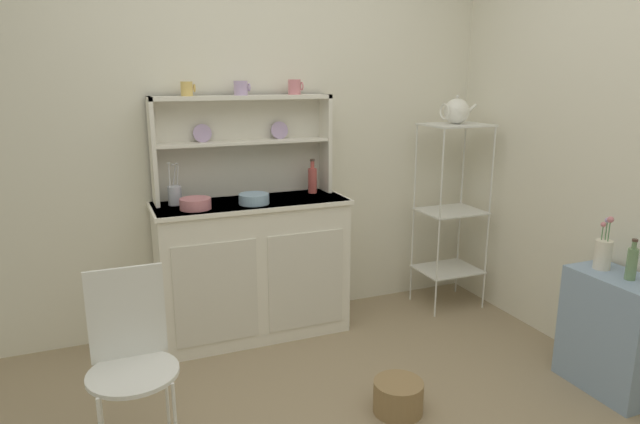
{
  "coord_description": "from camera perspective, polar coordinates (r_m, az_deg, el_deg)",
  "views": [
    {
      "loc": [
        -0.95,
        -1.81,
        1.61
      ],
      "look_at": [
        0.25,
        1.12,
        0.82
      ],
      "focal_mm": 31.21,
      "sensor_mm": 36.0,
      "label": 1
    }
  ],
  "objects": [
    {
      "name": "oil_bottle",
      "position": [
        3.13,
        29.34,
        -4.57
      ],
      "size": [
        0.05,
        0.05,
        0.21
      ],
      "color": "#6B8C60",
      "rests_on": "side_shelf_blue"
    },
    {
      "name": "cup_lilac_1",
      "position": [
        3.41,
        -8.1,
        12.47
      ],
      "size": [
        0.1,
        0.08,
        0.08
      ],
      "color": "#B79ECC",
      "rests_on": "hutch_shelf_unit"
    },
    {
      "name": "flower_vase",
      "position": [
        3.23,
        27.04,
        -3.73
      ],
      "size": [
        0.08,
        0.08,
        0.28
      ],
      "color": "silver",
      "rests_on": "side_shelf_blue"
    },
    {
      "name": "cup_rose_2",
      "position": [
        3.51,
        -2.61,
        12.69
      ],
      "size": [
        0.09,
        0.08,
        0.09
      ],
      "color": "#D17A84",
      "rests_on": "hutch_shelf_unit"
    },
    {
      "name": "bowl_mixing_large",
      "position": [
        3.23,
        -12.66,
        0.84
      ],
      "size": [
        0.18,
        0.18,
        0.06
      ],
      "primitive_type": "cylinder",
      "color": "#D17A84",
      "rests_on": "hutch_cabinet"
    },
    {
      "name": "wall_back",
      "position": [
        3.58,
        -6.86,
        8.17
      ],
      "size": [
        3.84,
        0.05,
        2.5
      ],
      "primitive_type": "cube",
      "color": "silver",
      "rests_on": "ground"
    },
    {
      "name": "floor_basket",
      "position": [
        2.88,
        8.02,
        -18.24
      ],
      "size": [
        0.24,
        0.24,
        0.16
      ],
      "primitive_type": "cylinder",
      "color": "#93754C",
      "rests_on": "ground"
    },
    {
      "name": "jam_bottle",
      "position": [
        3.57,
        -0.78,
        3.36
      ],
      "size": [
        0.06,
        0.06,
        0.22
      ],
      "color": "#B74C47",
      "rests_on": "hutch_cabinet"
    },
    {
      "name": "bowl_floral_medium",
      "position": [
        3.3,
        -6.79,
        1.35
      ],
      "size": [
        0.18,
        0.18,
        0.06
      ],
      "primitive_type": "cylinder",
      "color": "#8EB2D1",
      "rests_on": "hutch_cabinet"
    },
    {
      "name": "wire_chair",
      "position": [
        2.44,
        -18.84,
        -13.39
      ],
      "size": [
        0.36,
        0.36,
        0.85
      ],
      "rotation": [
        0.0,
        0.0,
        0.4
      ],
      "color": "white",
      "rests_on": "ground"
    },
    {
      "name": "porcelain_teapot",
      "position": [
        3.84,
        13.82,
        10.01
      ],
      "size": [
        0.26,
        0.17,
        0.19
      ],
      "color": "white",
      "rests_on": "bakers_rack"
    },
    {
      "name": "bakers_rack",
      "position": [
        3.93,
        13.33,
        1.09
      ],
      "size": [
        0.42,
        0.34,
        1.28
      ],
      "color": "silver",
      "rests_on": "ground"
    },
    {
      "name": "hutch_cabinet",
      "position": [
        3.49,
        -6.9,
        -5.6
      ],
      "size": [
        1.17,
        0.45,
        0.86
      ],
      "color": "white",
      "rests_on": "ground"
    },
    {
      "name": "side_shelf_blue",
      "position": [
        3.29,
        27.85,
        -10.93
      ],
      "size": [
        0.28,
        0.48,
        0.62
      ],
      "primitive_type": "cube",
      "color": "#849EBC",
      "rests_on": "ground"
    },
    {
      "name": "utensil_jar",
      "position": [
        3.36,
        -14.67,
        1.73
      ],
      "size": [
        0.08,
        0.08,
        0.25
      ],
      "color": "#B2B7C6",
      "rests_on": "hutch_cabinet"
    },
    {
      "name": "hutch_shelf_unit",
      "position": [
        3.47,
        -8.01,
        7.6
      ],
      "size": [
        1.1,
        0.18,
        0.62
      ],
      "color": "silver",
      "rests_on": "hutch_cabinet"
    },
    {
      "name": "cup_gold_0",
      "position": [
        3.35,
        -13.47,
        12.19
      ],
      "size": [
        0.08,
        0.07,
        0.08
      ],
      "color": "#DBB760",
      "rests_on": "hutch_shelf_unit"
    }
  ]
}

